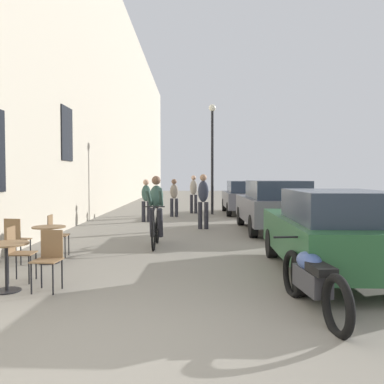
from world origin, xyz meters
TOP-DOWN VIEW (x-y plane):
  - ground_plane at (0.00, 0.00)m, footprint 88.00×88.00m
  - building_facade_left at (-3.45, 14.00)m, footprint 0.54×68.00m
  - cafe_table_near at (-1.96, 2.21)m, footprint 0.64×0.64m
  - cafe_chair_near_toward_street at (-1.36, 2.29)m, footprint 0.41×0.41m
  - cafe_chair_near_toward_wall at (-2.04, 2.77)m, footprint 0.39×0.39m
  - cafe_table_mid at (-2.03, 4.20)m, footprint 0.64×0.64m
  - cafe_chair_mid_toward_street at (-2.10, 4.80)m, footprint 0.40×0.40m
  - cafe_chair_mid_toward_wall at (-2.65, 4.13)m, footprint 0.44×0.44m
  - cyclist_on_bicycle at (-0.11, 6.23)m, footprint 0.52×1.76m
  - pedestrian_near at (1.14, 9.38)m, footprint 0.35×0.26m
  - pedestrian_mid at (-0.93, 11.43)m, footprint 0.35×0.26m
  - pedestrian_far at (0.02, 13.36)m, footprint 0.36×0.27m
  - pedestrian_furthest at (0.85, 14.94)m, footprint 0.38×0.29m
  - street_lamp at (1.68, 14.52)m, footprint 0.32×0.32m
  - parked_car_nearest at (3.17, 3.23)m, footprint 1.88×4.19m
  - parked_car_second at (3.30, 8.84)m, footprint 1.87×4.42m
  - parked_car_third at (3.14, 14.69)m, footprint 1.80×4.21m
  - parked_motorcycle at (2.28, 1.29)m, footprint 0.62×2.14m

SIDE VIEW (x-z plane):
  - ground_plane at x=0.00m, z-range 0.00..0.00m
  - parked_motorcycle at x=2.28m, z-range -0.05..0.86m
  - cafe_chair_near_toward_street at x=-1.36m, z-range 0.07..0.96m
  - cafe_chair_near_toward_wall at x=-2.04m, z-range 0.07..0.96m
  - cafe_chair_mid_toward_street at x=-2.10m, z-range 0.07..0.96m
  - cafe_chair_mid_toward_wall at x=-2.65m, z-range 0.07..0.96m
  - cafe_table_near at x=-1.96m, z-range 0.16..0.88m
  - cafe_table_mid at x=-2.03m, z-range 0.16..0.88m
  - parked_car_nearest at x=3.17m, z-range 0.03..1.50m
  - parked_car_third at x=3.14m, z-range 0.03..1.52m
  - cyclist_on_bicycle at x=-0.11m, z-range -0.06..1.68m
  - parked_car_second at x=3.30m, z-range 0.03..1.60m
  - pedestrian_far at x=0.02m, z-range 0.10..1.68m
  - pedestrian_mid at x=-0.93m, z-range 0.10..1.68m
  - pedestrian_furthest at x=0.85m, z-range 0.11..1.85m
  - pedestrian_near at x=1.14m, z-range 0.11..1.88m
  - street_lamp at x=1.68m, z-range 0.66..5.56m
  - building_facade_left at x=-3.45m, z-range 0.00..11.78m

